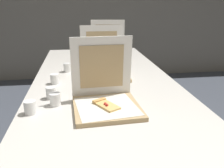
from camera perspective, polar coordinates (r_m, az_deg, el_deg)
name	(u,v)px	position (r m, az deg, el deg)	size (l,w,h in m)	color
table	(105,89)	(1.64, -1.61, -1.22)	(0.98, 2.49, 0.73)	beige
pizza_box_front	(106,98)	(1.25, -1.54, -3.35)	(0.35, 0.35, 0.35)	tan
pizza_box_middle	(104,68)	(1.80, -1.87, 3.75)	(0.33, 0.38, 0.35)	tan
pizza_box_back	(108,53)	(2.33, -1.05, 7.29)	(0.38, 0.40, 0.35)	tan
cup_white_near_right	(55,99)	(1.31, -13.31, -3.55)	(0.06, 0.06, 0.07)	white
cup_white_near_center	(51,93)	(1.41, -14.19, -2.02)	(0.06, 0.06, 0.07)	white
cup_white_mid	(55,79)	(1.66, -13.40, 1.18)	(0.06, 0.06, 0.07)	white
cup_white_near_left	(30,107)	(1.25, -18.79, -5.25)	(0.06, 0.06, 0.07)	white
cup_white_far	(67,68)	(1.92, -10.54, 3.86)	(0.06, 0.06, 0.07)	white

